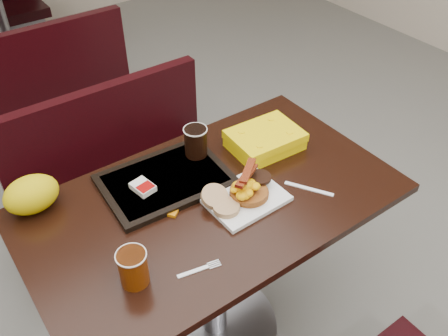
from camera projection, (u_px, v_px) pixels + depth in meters
floor at (215, 328)px, 2.05m from camera, size 6.00×7.00×0.01m
table_near at (214, 272)px, 1.81m from camera, size 1.20×0.70×0.75m
bench_near_n at (127, 175)px, 2.25m from camera, size 1.00×0.46×0.72m
table_far at (3, 31)px, 3.42m from camera, size 1.20×0.70×0.75m
bench_far_s at (38, 72)px, 3.00m from camera, size 1.00×0.46×0.72m
platter at (245, 198)px, 1.56m from camera, size 0.25×0.20×0.01m
pancake_stack at (249, 192)px, 1.55m from camera, size 0.15×0.15×0.03m
sausage_patty at (260, 177)px, 1.57m from camera, size 0.07×0.07×0.01m
scrambled_eggs at (246, 187)px, 1.51m from camera, size 0.09×0.08×0.04m
bacon_strips at (247, 175)px, 1.52m from camera, size 0.15×0.13×0.01m
muffin_bottom at (226, 207)px, 1.50m from camera, size 0.09×0.09×0.02m
muffin_top at (215, 196)px, 1.52m from camera, size 0.09×0.09×0.05m
coffee_cup_near at (133, 268)px, 1.28m from camera, size 0.09×0.09×0.11m
fork at (193, 272)px, 1.34m from camera, size 0.13×0.05×0.00m
knife at (309, 189)px, 1.60m from camera, size 0.10×0.15×0.00m
condiment_syrup at (173, 212)px, 1.51m from camera, size 0.05×0.05×0.01m
condiment_ketchup at (208, 187)px, 1.60m from camera, size 0.05×0.05×0.01m
tray at (165, 180)px, 1.62m from camera, size 0.43×0.32×0.02m
hashbrown_sleeve_left at (143, 187)px, 1.56m from camera, size 0.07×0.08×0.02m
coffee_cup_far at (196, 142)px, 1.68m from camera, size 0.08×0.08×0.11m
clamshell at (265, 140)px, 1.75m from camera, size 0.26×0.20×0.07m
paper_bag at (31, 194)px, 1.49m from camera, size 0.20×0.17×0.12m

